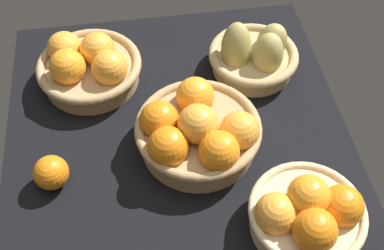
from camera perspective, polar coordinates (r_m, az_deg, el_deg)
market_tray at (r=101.58cm, az=-1.42°, el=-3.07°), size 84.00×72.00×3.00cm
basket_far_right at (r=88.78cm, az=13.42°, el=-10.29°), size 20.97×20.97×12.18cm
basket_center at (r=95.91cm, az=0.66°, el=-0.85°), size 25.44×25.44×12.98cm
basket_far_left_pears at (r=113.03cm, az=7.39°, el=8.18°), size 20.71×20.71×14.17cm
basket_near_left at (r=111.69cm, az=-12.13°, el=6.84°), size 23.52×23.52×11.20cm
loose_orange_front_gap at (r=96.56cm, az=-16.26°, el=-5.41°), size 6.81×6.81×6.81cm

